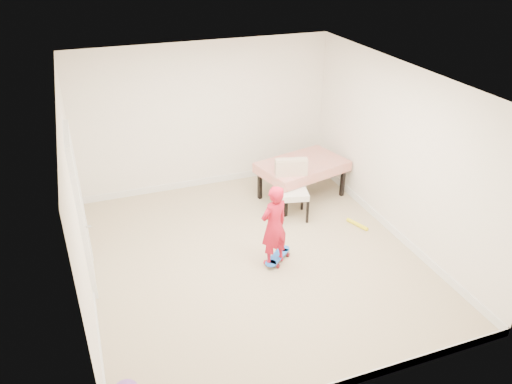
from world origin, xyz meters
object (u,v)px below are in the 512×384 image
object	(u,v)px
dining_table	(302,180)
skateboard	(278,258)
child	(274,228)
dining_chair	(293,191)

from	to	relation	value
dining_table	skateboard	xyz separation A→B (m)	(-1.11, -1.62, -0.29)
skateboard	child	world-z (taller)	child
dining_table	dining_chair	size ratio (longest dim) A/B	1.51
skateboard	child	size ratio (longest dim) A/B	0.48
dining_chair	child	world-z (taller)	child
dining_table	skateboard	distance (m)	1.99
dining_table	dining_chair	bearing A→B (deg)	-141.11
dining_table	child	xyz separation A→B (m)	(-1.20, -1.68, 0.26)
dining_table	dining_chair	world-z (taller)	dining_chair
skateboard	child	bearing A→B (deg)	171.93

